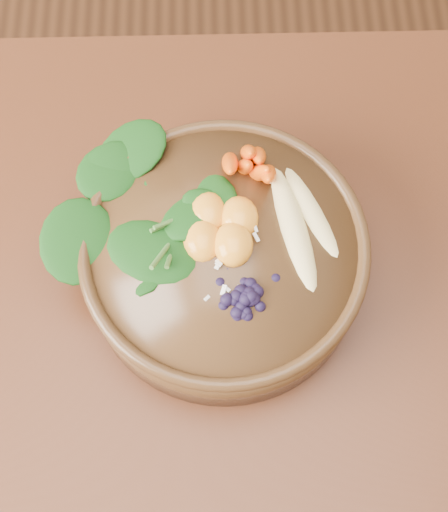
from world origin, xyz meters
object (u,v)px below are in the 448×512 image
(stoneware_bowl, at_px, (224,260))
(banana_halves, at_px, (304,214))
(dining_table, at_px, (208,443))
(mandarin_cluster, at_px, (221,222))
(carrot_cluster, at_px, (252,146))
(blueberry_pile, at_px, (246,293))
(kale_heap, at_px, (163,195))

(stoneware_bowl, height_order, banana_halves, banana_halves)
(dining_table, xyz_separation_m, mandarin_cluster, (0.02, 0.17, 0.18))
(carrot_cluster, bearing_deg, mandarin_cluster, -129.81)
(blueberry_pile, bearing_deg, banana_halves, 53.92)
(stoneware_bowl, distance_m, mandarin_cluster, 0.05)
(banana_halves, distance_m, mandarin_cluster, 0.08)
(dining_table, xyz_separation_m, banana_halves, (0.09, 0.18, 0.18))
(banana_halves, xyz_separation_m, blueberry_pile, (-0.06, -0.08, 0.01))
(stoneware_bowl, distance_m, blueberry_pile, 0.08)
(banana_halves, relative_size, mandarin_cluster, 1.83)
(kale_heap, distance_m, banana_halves, 0.13)
(carrot_cluster, height_order, banana_halves, carrot_cluster)
(dining_table, bearing_deg, carrot_cluster, 78.78)
(stoneware_bowl, xyz_separation_m, mandarin_cluster, (-0.00, 0.02, 0.05))
(dining_table, height_order, mandarin_cluster, mandarin_cluster)
(carrot_cluster, relative_size, mandarin_cluster, 0.87)
(dining_table, bearing_deg, banana_halves, 62.43)
(kale_heap, bearing_deg, carrot_cluster, 25.95)
(stoneware_bowl, relative_size, kale_heap, 1.53)
(dining_table, xyz_separation_m, stoneware_bowl, (0.02, 0.15, 0.13))
(stoneware_bowl, distance_m, banana_halves, 0.09)
(stoneware_bowl, relative_size, blueberry_pile, 2.16)
(kale_heap, distance_m, blueberry_pile, 0.12)
(mandarin_cluster, relative_size, blueberry_pile, 0.69)
(kale_heap, relative_size, banana_halves, 1.13)
(stoneware_bowl, distance_m, carrot_cluster, 0.11)
(stoneware_bowl, bearing_deg, mandarin_cluster, 99.10)
(banana_halves, bearing_deg, blueberry_pile, -141.51)
(kale_heap, height_order, banana_halves, kale_heap)
(dining_table, distance_m, banana_halves, 0.27)
(carrot_cluster, distance_m, banana_halves, 0.08)
(kale_heap, xyz_separation_m, carrot_cluster, (0.08, 0.04, 0.02))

